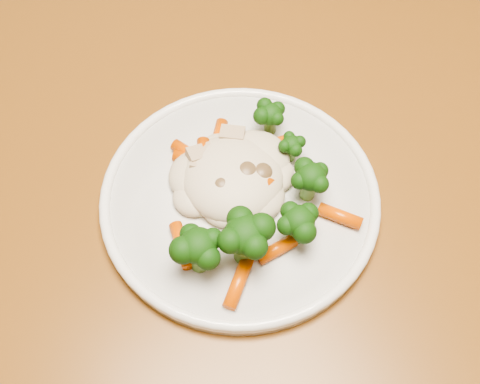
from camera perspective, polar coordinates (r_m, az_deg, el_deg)
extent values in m
cube|color=brown|center=(0.61, 10.89, 0.15)|extent=(1.35, 1.13, 0.04)
cylinder|color=white|center=(0.56, 0.00, -0.72)|extent=(0.26, 0.26, 0.01)
ellipsoid|color=beige|center=(0.54, -0.74, 1.97)|extent=(0.11, 0.10, 0.04)
ellipsoid|color=black|center=(0.50, -3.90, -5.77)|extent=(0.05, 0.05, 0.05)
ellipsoid|color=black|center=(0.50, 0.47, -4.83)|extent=(0.06, 0.06, 0.05)
ellipsoid|color=black|center=(0.52, 5.49, -3.31)|extent=(0.04, 0.04, 0.04)
ellipsoid|color=black|center=(0.54, 6.64, 0.80)|extent=(0.04, 0.04, 0.04)
ellipsoid|color=black|center=(0.57, 4.85, 4.04)|extent=(0.03, 0.03, 0.03)
ellipsoid|color=black|center=(0.58, 2.87, 6.81)|extent=(0.04, 0.04, 0.03)
cylinder|color=#EF5C05|center=(0.57, -4.45, 3.40)|extent=(0.03, 0.05, 0.01)
cylinder|color=#EF5C05|center=(0.58, -2.11, 5.06)|extent=(0.04, 0.04, 0.01)
cylinder|color=#EF5C05|center=(0.58, 3.02, 4.50)|extent=(0.04, 0.02, 0.01)
cylinder|color=#EF5C05|center=(0.52, -5.51, -5.06)|extent=(0.02, 0.04, 0.01)
cylinder|color=#EF5C05|center=(0.51, -0.05, -8.33)|extent=(0.05, 0.04, 0.01)
cylinder|color=#EF5C05|center=(0.52, 3.50, -5.44)|extent=(0.04, 0.01, 0.01)
cylinder|color=#EF5C05|center=(0.54, 9.46, -2.27)|extent=(0.03, 0.04, 0.01)
cylinder|color=#EF5C05|center=(0.54, 1.23, 1.82)|extent=(0.03, 0.04, 0.01)
cylinder|color=#EF5C05|center=(0.55, -3.48, 3.02)|extent=(0.03, 0.05, 0.01)
cylinder|color=#EF5C05|center=(0.57, -4.18, 3.01)|extent=(0.04, 0.04, 0.01)
ellipsoid|color=brown|center=(0.54, 0.52, 1.81)|extent=(0.03, 0.03, 0.02)
ellipsoid|color=brown|center=(0.54, 1.97, 1.79)|extent=(0.02, 0.02, 0.02)
ellipsoid|color=brown|center=(0.54, -1.69, 0.68)|extent=(0.02, 0.02, 0.02)
cube|color=tan|center=(0.56, -3.76, 3.48)|extent=(0.03, 0.02, 0.01)
cube|color=tan|center=(0.57, -0.74, 5.37)|extent=(0.03, 0.03, 0.01)
cube|color=tan|center=(0.55, -3.97, 2.80)|extent=(0.02, 0.02, 0.01)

